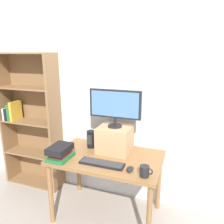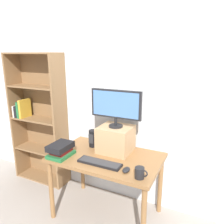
{
  "view_description": "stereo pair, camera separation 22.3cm",
  "coord_description": "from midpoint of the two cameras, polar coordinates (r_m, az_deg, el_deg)",
  "views": [
    {
      "loc": [
        0.77,
        -1.97,
        1.78
      ],
      "look_at": [
        0.03,
        0.06,
        1.2
      ],
      "focal_mm": 35.0,
      "sensor_mm": 36.0,
      "label": 1
    },
    {
      "loc": [
        0.98,
        -1.88,
        1.78
      ],
      "look_at": [
        0.03,
        0.06,
        1.2
      ],
      "focal_mm": 35.0,
      "sensor_mm": 36.0,
      "label": 2
    }
  ],
  "objects": [
    {
      "name": "back_wall",
      "position": [
        2.57,
        -0.33,
        4.23
      ],
      "size": [
        7.0,
        0.08,
        2.6
      ],
      "color": "silver",
      "rests_on": "ground_plane"
    },
    {
      "name": "book_stack",
      "position": [
        2.37,
        -16.09,
        -10.08
      ],
      "size": [
        0.2,
        0.27,
        0.14
      ],
      "color": "#236B38",
      "rests_on": "desk"
    },
    {
      "name": "ground_plane",
      "position": [
        2.76,
        -3.79,
        -25.14
      ],
      "size": [
        12.0,
        12.0,
        0.0
      ],
      "primitive_type": "plane",
      "color": "#9E9389"
    },
    {
      "name": "coffee_mug",
      "position": [
        1.99,
        5.29,
        -15.23
      ],
      "size": [
        0.12,
        0.09,
        0.1
      ],
      "color": "black",
      "rests_on": "desk"
    },
    {
      "name": "riser_box",
      "position": [
        2.42,
        -1.91,
        -7.09
      ],
      "size": [
        0.35,
        0.33,
        0.28
      ],
      "color": "tan",
      "rests_on": "desk"
    },
    {
      "name": "computer_monitor",
      "position": [
        2.3,
        -2.0,
        1.66
      ],
      "size": [
        0.57,
        0.15,
        0.41
      ],
      "color": "black",
      "rests_on": "riser_box"
    },
    {
      "name": "computer_mouse",
      "position": [
        2.08,
        1.6,
        -14.73
      ],
      "size": [
        0.06,
        0.1,
        0.04
      ],
      "color": "black",
      "rests_on": "desk"
    },
    {
      "name": "desk",
      "position": [
        2.4,
        -4.05,
        -13.36
      ],
      "size": [
        1.15,
        0.71,
        0.73
      ],
      "color": "olive",
      "rests_on": "ground_plane"
    },
    {
      "name": "keyboard",
      "position": [
        2.2,
        -5.65,
        -13.29
      ],
      "size": [
        0.45,
        0.13,
        0.02
      ],
      "color": "black",
      "rests_on": "desk"
    },
    {
      "name": "bookshelf_unit",
      "position": [
        3.17,
        -22.42,
        -2.12
      ],
      "size": [
        0.8,
        0.28,
        1.8
      ],
      "color": "olive",
      "rests_on": "ground_plane"
    },
    {
      "name": "desk_speaker",
      "position": [
        2.55,
        -8.0,
        -7.07
      ],
      "size": [
        0.1,
        0.1,
        0.2
      ],
      "color": "black",
      "rests_on": "desk"
    }
  ]
}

